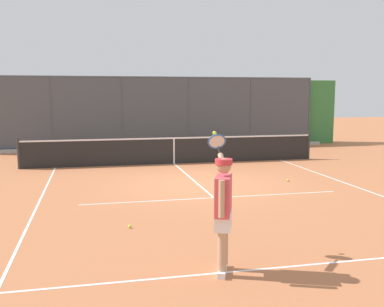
# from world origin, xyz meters

# --- Properties ---
(ground_plane) EXTENTS (60.00, 60.00, 0.00)m
(ground_plane) POSITION_xyz_m (0.00, 0.00, 0.00)
(ground_plane) COLOR #B76B42
(court_line_markings) EXTENTS (8.37, 9.98, 0.01)m
(court_line_markings) POSITION_xyz_m (0.00, 1.97, 0.00)
(court_line_markings) COLOR white
(court_line_markings) RESTS_ON ground
(fence_backdrop) EXTENTS (18.34, 1.37, 3.30)m
(fence_backdrop) POSITION_xyz_m (0.00, -9.03, 1.58)
(fence_backdrop) COLOR #474C51
(fence_backdrop) RESTS_ON ground
(tennis_net) EXTENTS (10.76, 0.09, 1.07)m
(tennis_net) POSITION_xyz_m (0.00, -3.81, 0.49)
(tennis_net) COLOR #2D2D2D
(tennis_net) RESTS_ON ground
(tennis_player) EXTENTS (0.48, 1.39, 1.96)m
(tennis_player) POSITION_xyz_m (1.11, 6.11, 0.98)
(tennis_player) COLOR silver
(tennis_player) RESTS_ON ground
(tennis_ball_near_net) EXTENTS (0.07, 0.07, 0.07)m
(tennis_ball_near_net) POSITION_xyz_m (2.24, 3.69, 0.03)
(tennis_ball_near_net) COLOR #D6E042
(tennis_ball_near_net) RESTS_ON ground
(tennis_ball_by_sideline) EXTENTS (0.07, 0.07, 0.07)m
(tennis_ball_by_sideline) POSITION_xyz_m (-2.66, 0.15, 0.03)
(tennis_ball_by_sideline) COLOR #C1D138
(tennis_ball_by_sideline) RESTS_ON ground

